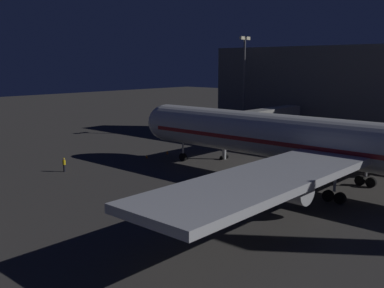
{
  "coord_description": "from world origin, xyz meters",
  "views": [
    {
      "loc": [
        47.31,
        31.2,
        14.2
      ],
      "look_at": [
        3.0,
        -8.77,
        3.5
      ],
      "focal_mm": 42.1,
      "sensor_mm": 36.0,
      "label": 1
    }
  ],
  "objects_px": {
    "apron_floodlight_mast": "(244,79)",
    "ground_crew_near_nose_gear": "(64,164)",
    "jet_bridge": "(252,119)",
    "airliner_at_gate": "(353,146)",
    "traffic_cone_nose_starboard": "(147,156)",
    "traffic_cone_nose_port": "(167,152)"
  },
  "relations": [
    {
      "from": "airliner_at_gate",
      "to": "apron_floodlight_mast",
      "type": "height_order",
      "value": "apron_floodlight_mast"
    },
    {
      "from": "airliner_at_gate",
      "to": "jet_bridge",
      "type": "distance_m",
      "value": 24.93
    },
    {
      "from": "airliner_at_gate",
      "to": "ground_crew_near_nose_gear",
      "type": "relative_size",
      "value": 33.9
    },
    {
      "from": "jet_bridge",
      "to": "traffic_cone_nose_port",
      "type": "distance_m",
      "value": 14.63
    },
    {
      "from": "airliner_at_gate",
      "to": "ground_crew_near_nose_gear",
      "type": "xyz_separation_m",
      "value": [
        15.43,
        -32.57,
        -4.3
      ]
    },
    {
      "from": "ground_crew_near_nose_gear",
      "to": "traffic_cone_nose_starboard",
      "type": "bearing_deg",
      "value": 172.75
    },
    {
      "from": "ground_crew_near_nose_gear",
      "to": "traffic_cone_nose_starboard",
      "type": "distance_m",
      "value": 13.36
    },
    {
      "from": "airliner_at_gate",
      "to": "traffic_cone_nose_starboard",
      "type": "xyz_separation_m",
      "value": [
        2.2,
        -30.88,
        -5.06
      ]
    },
    {
      "from": "apron_floodlight_mast",
      "to": "ground_crew_near_nose_gear",
      "type": "height_order",
      "value": "apron_floodlight_mast"
    },
    {
      "from": "airliner_at_gate",
      "to": "ground_crew_near_nose_gear",
      "type": "distance_m",
      "value": 36.29
    },
    {
      "from": "apron_floodlight_mast",
      "to": "airliner_at_gate",
      "type": "bearing_deg",
      "value": 52.19
    },
    {
      "from": "jet_bridge",
      "to": "traffic_cone_nose_port",
      "type": "relative_size",
      "value": 41.94
    },
    {
      "from": "ground_crew_near_nose_gear",
      "to": "traffic_cone_nose_starboard",
      "type": "relative_size",
      "value": 3.43
    },
    {
      "from": "ground_crew_near_nose_gear",
      "to": "traffic_cone_nose_port",
      "type": "xyz_separation_m",
      "value": [
        -17.63,
        1.68,
        -0.77
      ]
    },
    {
      "from": "apron_floodlight_mast",
      "to": "ground_crew_near_nose_gear",
      "type": "relative_size",
      "value": 10.23
    },
    {
      "from": "jet_bridge",
      "to": "ground_crew_near_nose_gear",
      "type": "distance_m",
      "value": 30.14
    },
    {
      "from": "ground_crew_near_nose_gear",
      "to": "traffic_cone_nose_port",
      "type": "relative_size",
      "value": 3.43
    },
    {
      "from": "apron_floodlight_mast",
      "to": "traffic_cone_nose_starboard",
      "type": "relative_size",
      "value": 35.1
    },
    {
      "from": "traffic_cone_nose_port",
      "to": "ground_crew_near_nose_gear",
      "type": "bearing_deg",
      "value": -5.45
    },
    {
      "from": "airliner_at_gate",
      "to": "jet_bridge",
      "type": "height_order",
      "value": "airliner_at_gate"
    },
    {
      "from": "airliner_at_gate",
      "to": "traffic_cone_nose_starboard",
      "type": "distance_m",
      "value": 31.37
    },
    {
      "from": "apron_floodlight_mast",
      "to": "ground_crew_near_nose_gear",
      "type": "bearing_deg",
      "value": 0.41
    }
  ]
}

